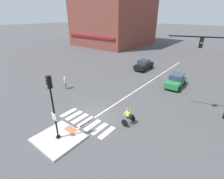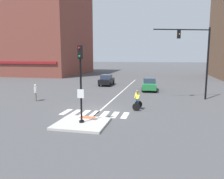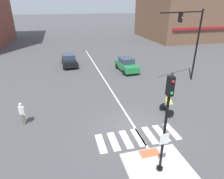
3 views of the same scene
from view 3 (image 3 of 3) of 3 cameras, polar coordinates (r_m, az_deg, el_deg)
ground_plane at (r=13.49m, az=6.07°, el=-11.20°), size 300.00×300.00×0.00m
traffic_island at (r=10.85m, az=13.59°, el=-21.84°), size 3.26×3.07×0.15m
tactile_pad_front at (r=11.54m, az=10.81°, el=-17.65°), size 1.10×0.60×0.01m
signal_pole at (r=8.96m, az=15.48°, el=-8.14°), size 0.44×0.38×4.92m
crosswalk_stripe_a at (r=12.21m, az=-3.25°, el=-15.37°), size 0.44×1.80×0.01m
crosswalk_stripe_b at (r=12.35m, az=0.49°, el=-14.79°), size 0.44×1.80×0.01m
crosswalk_stripe_c at (r=12.54m, az=4.11°, el=-14.18°), size 0.44×1.80×0.01m
crosswalk_stripe_d at (r=12.78m, az=7.59°, el=-13.53°), size 0.44×1.80×0.01m
crosswalk_stripe_e at (r=13.06m, az=10.92°, el=-12.86°), size 0.44×1.80×0.01m
crosswalk_stripe_f at (r=13.38m, az=14.08°, el=-12.18°), size 0.44×1.80×0.01m
crosswalk_stripe_g at (r=13.74m, az=17.06°, el=-11.50°), size 0.44×1.80×0.01m
lane_centre_line at (r=22.09m, az=-2.59°, el=3.44°), size 0.14×28.00×0.01m
traffic_light_mast at (r=21.34m, az=22.20°, el=14.20°), size 5.50×1.90×7.21m
car_black_westbound_distant at (r=26.69m, az=-12.39°, el=8.36°), size 1.92×4.14×1.64m
car_green_eastbound_far at (r=24.20m, az=4.25°, el=7.26°), size 2.00×4.18×1.64m
cyclist at (r=15.06m, az=15.88°, el=-4.16°), size 0.72×1.13×1.68m
pedestrian_at_curb_left at (r=14.64m, az=-24.74°, el=-5.94°), size 0.41×0.43×1.67m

